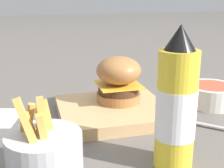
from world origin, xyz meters
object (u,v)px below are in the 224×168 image
at_px(serving_board, 112,110).
at_px(side_bowl, 211,94).
at_px(fries_basket, 44,155).
at_px(burger, 119,79).
at_px(ketchup_bottle, 176,106).

relative_size(serving_board, side_bowl, 1.93).
distance_m(serving_board, fries_basket, 0.27).
bearing_deg(burger, serving_board, 46.94).
bearing_deg(ketchup_bottle, serving_board, -79.41).
bearing_deg(serving_board, side_bowl, -178.90).
bearing_deg(fries_basket, serving_board, -127.35).
xyz_separation_m(ketchup_bottle, fries_basket, (0.20, -0.02, -0.06)).
xyz_separation_m(ketchup_bottle, side_bowl, (-0.21, -0.23, -0.08)).
distance_m(fries_basket, side_bowl, 0.47).
xyz_separation_m(fries_basket, side_bowl, (-0.42, -0.22, -0.01)).
relative_size(serving_board, fries_basket, 1.74).
relative_size(burger, fries_basket, 0.77).
distance_m(serving_board, side_bowl, 0.26).
height_order(ketchup_bottle, fries_basket, ketchup_bottle).
relative_size(serving_board, burger, 2.26).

